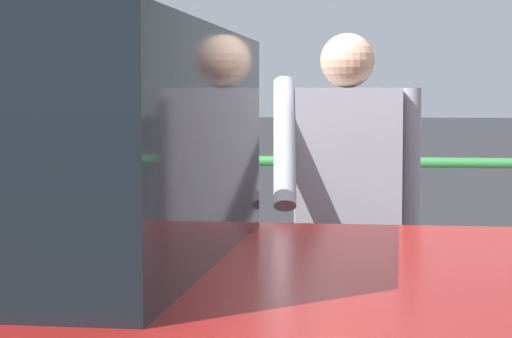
# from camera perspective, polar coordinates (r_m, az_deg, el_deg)

# --- Properties ---
(parking_meter) EXTENTS (0.19, 0.20, 1.46)m
(parking_meter) POSITION_cam_1_polar(r_m,az_deg,el_deg) (4.32, -3.95, -0.65)
(parking_meter) COLOR slate
(parking_meter) RESTS_ON sidewalk_curb
(pedestrian_at_meter) EXTENTS (0.62, 0.54, 1.71)m
(pedestrian_at_meter) POSITION_cam_1_polar(r_m,az_deg,el_deg) (4.27, 5.15, -2.16)
(pedestrian_at_meter) COLOR black
(pedestrian_at_meter) RESTS_ON sidewalk_curb
(background_railing) EXTENTS (24.06, 0.06, 1.10)m
(background_railing) POSITION_cam_1_polar(r_m,az_deg,el_deg) (6.01, -1.04, -2.29)
(background_railing) COLOR #2D7A38
(background_railing) RESTS_ON sidewalk_curb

